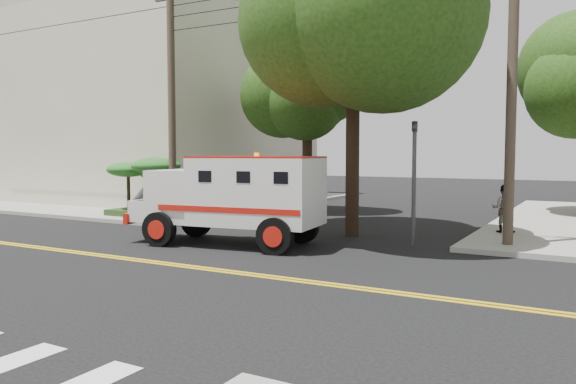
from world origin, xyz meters
The scene contains 12 objects.
ground centered at (0.00, 0.00, 0.00)m, with size 100.00×100.00×0.00m, color black.
sidewalk_nw centered at (-13.50, 13.50, 0.07)m, with size 17.00×17.00×0.15m, color gray.
building_left centered at (-15.50, 15.00, 5.15)m, with size 16.00×14.00×10.00m, color #BDB09B.
utility_pole_left centered at (-5.60, 6.00, 4.50)m, with size 0.28×0.28×9.00m, color #382D23.
utility_pole_right centered at (6.30, 6.20, 4.50)m, with size 0.28×0.28×9.00m, color #382D23.
tree_main centered at (1.94, 6.21, 7.20)m, with size 6.08×5.70×9.85m.
tree_left centered at (-2.68, 11.79, 5.73)m, with size 4.48×4.20×7.70m.
traffic_signal centered at (3.80, 5.60, 2.23)m, with size 0.15×0.18×3.60m.
accessibility_sign centered at (-6.20, 6.17, 1.37)m, with size 0.45×0.10×2.02m.
palm_planter centered at (-7.44, 6.62, 1.65)m, with size 3.52×2.63×2.36m.
armored_truck centered at (-0.80, 3.14, 1.48)m, with size 5.93×2.91×2.60m.
pedestrian_b centered at (5.82, 8.63, 0.91)m, with size 0.74×0.58×1.53m, color gray.
Camera 1 is at (8.57, -10.26, 2.69)m, focal length 35.00 mm.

